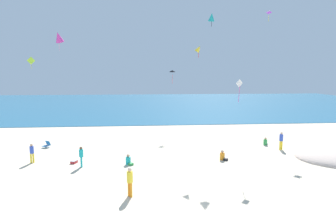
% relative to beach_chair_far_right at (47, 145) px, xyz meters
% --- Properties ---
extents(ground_plane, '(120.00, 120.00, 0.00)m').
position_rel_beach_chair_far_right_xyz_m(ground_plane, '(10.80, -3.57, -0.27)').
color(ground_plane, beige).
extents(ocean_water, '(120.00, 60.00, 0.05)m').
position_rel_beach_chair_far_right_xyz_m(ocean_water, '(10.80, 40.70, -0.25)').
color(ocean_water, '#236084').
rests_on(ocean_water, ground_plane).
extents(beach_chair_far_right, '(0.80, 0.84, 0.61)m').
position_rel_beach_chair_far_right_xyz_m(beach_chair_far_right, '(0.00, 0.00, 0.00)').
color(beach_chair_far_right, '#2370B2').
rests_on(beach_chair_far_right, ground_plane).
extents(cooler_box, '(0.52, 0.62, 0.22)m').
position_rel_beach_chair_far_right_xyz_m(cooler_box, '(3.68, -5.13, -0.16)').
color(cooler_box, red).
rests_on(cooler_box, ground_plane).
extents(person_0, '(0.42, 0.42, 1.51)m').
position_rel_beach_chair_far_right_xyz_m(person_0, '(0.45, -4.77, 0.60)').
color(person_0, yellow).
rests_on(person_0, ground_plane).
extents(person_1, '(0.47, 0.47, 1.67)m').
position_rel_beach_chair_far_right_xyz_m(person_1, '(8.28, -11.68, 0.70)').
color(person_1, orange).
rests_on(person_1, ground_plane).
extents(person_2, '(0.40, 0.40, 1.64)m').
position_rel_beach_chair_far_right_xyz_m(person_2, '(21.49, -2.63, 0.67)').
color(person_2, yellow).
rests_on(person_2, ground_plane).
extents(person_3, '(0.36, 0.36, 1.54)m').
position_rel_beach_chair_far_right_xyz_m(person_3, '(4.46, -6.13, 0.62)').
color(person_3, '#19ADB2').
rests_on(person_3, ground_plane).
extents(person_5, '(0.64, 0.64, 0.75)m').
position_rel_beach_chair_far_right_xyz_m(person_5, '(20.86, -0.76, 0.00)').
color(person_5, green).
rests_on(person_5, ground_plane).
extents(person_6, '(0.71, 0.65, 0.80)m').
position_rel_beach_chair_far_right_xyz_m(person_6, '(15.36, -5.28, 0.02)').
color(person_6, orange).
rests_on(person_6, ground_plane).
extents(person_7, '(0.68, 0.69, 0.80)m').
position_rel_beach_chair_far_right_xyz_m(person_7, '(7.90, -5.84, 0.02)').
color(person_7, '#19ADB2').
rests_on(person_7, ground_plane).
extents(kite_yellow, '(0.74, 0.69, 1.05)m').
position_rel_beach_chair_far_right_xyz_m(kite_yellow, '(13.63, -3.41, 8.62)').
color(kite_yellow, yellow).
extents(kite_white, '(0.56, 0.25, 1.68)m').
position_rel_beach_chair_far_right_xyz_m(kite_white, '(16.00, -6.84, 5.79)').
color(kite_white, white).
extents(kite_magenta, '(1.10, 1.30, 1.89)m').
position_rel_beach_chair_far_right_xyz_m(kite_magenta, '(0.98, 2.11, 10.11)').
color(kite_magenta, '#DB3DA8').
extents(kite_black, '(0.63, 0.52, 1.59)m').
position_rel_beach_chair_far_right_xyz_m(kite_black, '(12.44, 6.19, 6.89)').
color(kite_black, black).
extents(kite_purple, '(0.50, 0.39, 1.16)m').
position_rel_beach_chair_far_right_xyz_m(kite_purple, '(22.59, 3.78, 13.15)').
color(kite_purple, purple).
extents(kite_lime, '(0.72, 0.50, 1.27)m').
position_rel_beach_chair_far_right_xyz_m(kite_lime, '(-2.90, 5.24, 7.97)').
color(kite_lime, '#99DB33').
extents(kite_teal, '(0.66, 0.79, 1.21)m').
position_rel_beach_chair_far_right_xyz_m(kite_teal, '(15.07, -1.73, 11.46)').
color(kite_teal, '#1EADAD').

